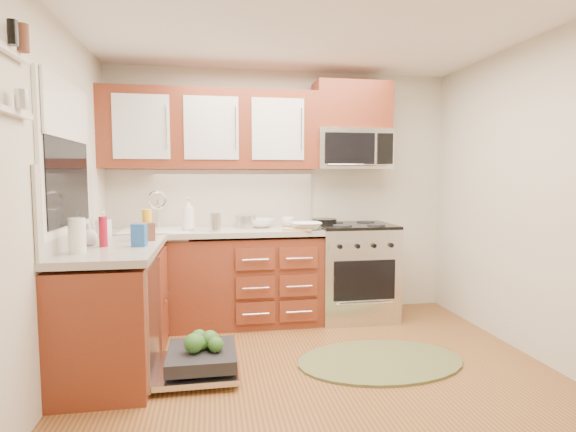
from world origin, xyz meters
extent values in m
plane|color=brown|center=(0.00, 0.00, 0.00)|extent=(3.50, 3.50, 0.00)
plane|color=white|center=(0.00, 0.00, 2.50)|extent=(3.50, 3.50, 0.00)
cube|color=beige|center=(0.00, 1.75, 1.25)|extent=(3.50, 0.04, 2.50)
cube|color=beige|center=(0.00, -1.75, 1.25)|extent=(3.50, 0.04, 2.50)
cube|color=beige|center=(-1.75, 0.00, 1.25)|extent=(0.04, 3.50, 2.50)
cube|color=beige|center=(1.75, 0.00, 1.25)|extent=(0.04, 3.50, 2.50)
cube|color=#622916|center=(-0.73, 1.45, 0.42)|extent=(2.05, 0.60, 0.85)
cube|color=#622916|center=(-1.45, 0.52, 0.42)|extent=(0.60, 1.25, 0.85)
cube|color=#A7A398|center=(-0.72, 1.44, 0.90)|extent=(2.07, 0.64, 0.05)
cube|color=#A7A398|center=(-1.44, 0.53, 0.90)|extent=(0.64, 1.27, 0.05)
cube|color=beige|center=(-0.73, 1.74, 1.21)|extent=(2.05, 0.02, 0.57)
cube|color=beige|center=(-1.74, 0.52, 1.21)|extent=(0.02, 1.25, 0.57)
cube|color=#622916|center=(0.68, 1.57, 2.13)|extent=(0.76, 0.35, 0.47)
cube|color=white|center=(-1.71, 0.50, 1.88)|extent=(0.02, 0.96, 0.40)
cube|color=white|center=(-1.72, -0.35, 2.05)|extent=(0.04, 0.40, 0.03)
cube|color=white|center=(-1.72, -0.35, 1.75)|extent=(0.04, 0.40, 0.03)
cylinder|color=black|center=(0.40, 1.55, 0.97)|extent=(0.25, 0.25, 0.05)
cylinder|color=silver|center=(-0.40, 1.50, 0.99)|extent=(0.23, 0.23, 0.12)
cube|color=#A37B4A|center=(0.06, 1.22, 0.93)|extent=(0.31, 0.24, 0.02)
cylinder|color=silver|center=(-0.70, 1.25, 1.01)|extent=(0.14, 0.14, 0.17)
cylinder|color=white|center=(-1.60, 0.21, 1.04)|extent=(0.14, 0.14, 0.23)
cylinder|color=gold|center=(-1.25, 0.87, 1.04)|extent=(0.09, 0.09, 0.24)
cylinder|color=#AA0E25|center=(-1.50, 0.48, 1.03)|extent=(0.06, 0.06, 0.22)
cube|color=brown|center=(-1.25, 0.75, 1.00)|extent=(0.16, 0.13, 0.14)
cube|color=#2459A8|center=(-1.25, 0.46, 1.01)|extent=(0.11, 0.08, 0.16)
imported|color=#999999|center=(0.15, 1.25, 0.96)|extent=(0.29, 0.29, 0.07)
imported|color=#999999|center=(-0.26, 1.52, 0.97)|extent=(0.36, 0.36, 0.09)
imported|color=#999999|center=(0.02, 1.54, 0.98)|extent=(0.14, 0.14, 0.10)
imported|color=#999999|center=(-0.95, 1.34, 1.08)|extent=(0.16, 0.16, 0.31)
imported|color=#999999|center=(-1.62, 1.03, 1.03)|extent=(0.12, 0.12, 0.21)
imported|color=#999999|center=(-1.62, 0.56, 1.01)|extent=(0.13, 0.13, 0.16)
camera|label=1|loc=(-0.74, -2.87, 1.42)|focal=28.00mm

